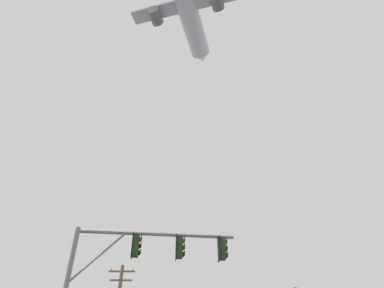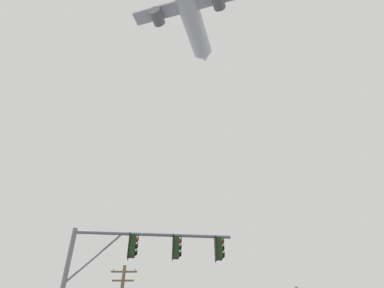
# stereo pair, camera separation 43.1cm
# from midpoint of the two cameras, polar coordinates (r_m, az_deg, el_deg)

# --- Properties ---
(signal_pole_near) EXTENTS (6.73, 0.94, 6.29)m
(signal_pole_near) POSITION_cam_midpoint_polar(r_m,az_deg,el_deg) (14.11, -9.19, -20.19)
(signal_pole_near) COLOR slate
(signal_pole_near) RESTS_ON ground
(airplane) EXTENTS (18.98, 24.58, 6.76)m
(airplane) POSITION_cam_midpoint_polar(r_m,az_deg,el_deg) (59.79, -0.49, 23.09)
(airplane) COLOR #B7BCC6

